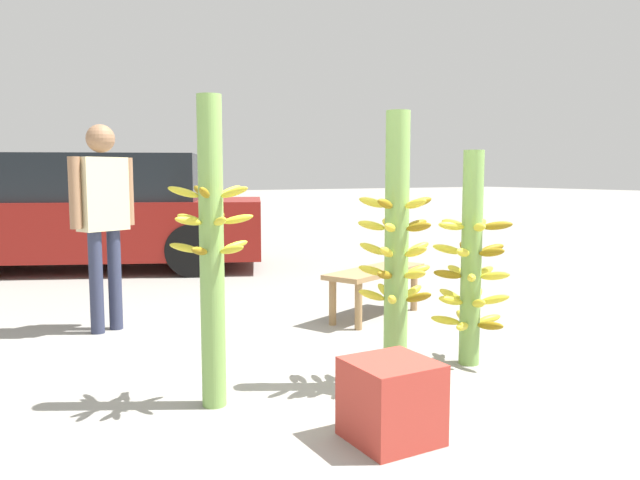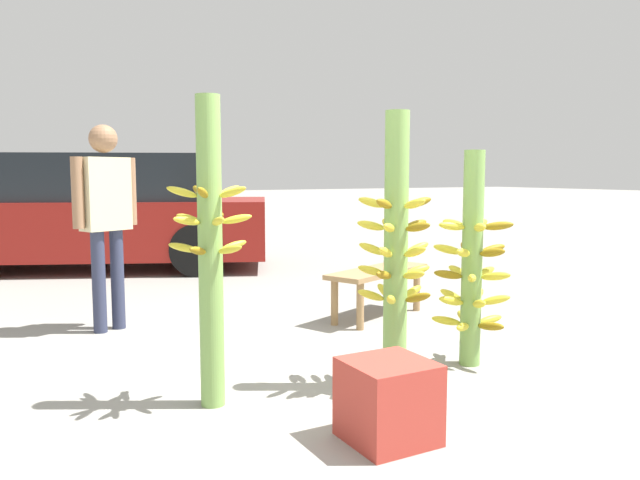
{
  "view_description": "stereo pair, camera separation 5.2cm",
  "coord_description": "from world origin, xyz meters",
  "px_view_note": "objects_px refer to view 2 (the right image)",
  "views": [
    {
      "loc": [
        -2.0,
        -2.57,
        1.23
      ],
      "look_at": [
        -0.12,
        0.75,
        0.82
      ],
      "focal_mm": 35.0,
      "sensor_mm": 36.0,
      "label": 1
    },
    {
      "loc": [
        -1.95,
        -2.6,
        1.23
      ],
      "look_at": [
        -0.12,
        0.75,
        0.82
      ],
      "focal_mm": 35.0,
      "sensor_mm": 36.0,
      "label": 2
    }
  ],
  "objects_px": {
    "parked_car": "(102,214)",
    "produce_crate": "(388,401)",
    "vendor_person": "(106,207)",
    "market_bench": "(378,278)",
    "banana_stalk_left": "(210,249)",
    "banana_stalk_right": "(472,264)",
    "banana_stalk_center": "(396,251)"
  },
  "relations": [
    {
      "from": "parked_car",
      "to": "produce_crate",
      "type": "xyz_separation_m",
      "value": [
        0.21,
        -6.12,
        -0.51
      ]
    },
    {
      "from": "vendor_person",
      "to": "market_bench",
      "type": "relative_size",
      "value": 1.41
    },
    {
      "from": "banana_stalk_left",
      "to": "parked_car",
      "type": "height_order",
      "value": "banana_stalk_left"
    },
    {
      "from": "banana_stalk_left",
      "to": "market_bench",
      "type": "distance_m",
      "value": 2.34
    },
    {
      "from": "parked_car",
      "to": "produce_crate",
      "type": "distance_m",
      "value": 6.15
    },
    {
      "from": "vendor_person",
      "to": "market_bench",
      "type": "bearing_deg",
      "value": 139.8
    },
    {
      "from": "market_bench",
      "to": "produce_crate",
      "type": "bearing_deg",
      "value": -145.68
    },
    {
      "from": "parked_car",
      "to": "market_bench",
      "type": "bearing_deg",
      "value": -135.41
    },
    {
      "from": "banana_stalk_right",
      "to": "market_bench",
      "type": "bearing_deg",
      "value": 81.03
    },
    {
      "from": "banana_stalk_right",
      "to": "produce_crate",
      "type": "relative_size",
      "value": 3.66
    },
    {
      "from": "banana_stalk_left",
      "to": "banana_stalk_center",
      "type": "relative_size",
      "value": 1.03
    },
    {
      "from": "banana_stalk_left",
      "to": "produce_crate",
      "type": "distance_m",
      "value": 1.18
    },
    {
      "from": "produce_crate",
      "to": "vendor_person",
      "type": "bearing_deg",
      "value": 105.35
    },
    {
      "from": "banana_stalk_right",
      "to": "vendor_person",
      "type": "bearing_deg",
      "value": 132.75
    },
    {
      "from": "banana_stalk_left",
      "to": "banana_stalk_center",
      "type": "xyz_separation_m",
      "value": [
        1.01,
        -0.23,
        -0.04
      ]
    },
    {
      "from": "vendor_person",
      "to": "produce_crate",
      "type": "xyz_separation_m",
      "value": [
        0.75,
        -2.72,
        -0.78
      ]
    },
    {
      "from": "banana_stalk_left",
      "to": "parked_car",
      "type": "bearing_deg",
      "value": 86.24
    },
    {
      "from": "banana_stalk_center",
      "to": "banana_stalk_right",
      "type": "height_order",
      "value": "banana_stalk_center"
    },
    {
      "from": "parked_car",
      "to": "banana_stalk_left",
      "type": "bearing_deg",
      "value": -160.17
    },
    {
      "from": "vendor_person",
      "to": "market_bench",
      "type": "height_order",
      "value": "vendor_person"
    },
    {
      "from": "market_bench",
      "to": "parked_car",
      "type": "distance_m",
      "value": 4.35
    },
    {
      "from": "banana_stalk_center",
      "to": "produce_crate",
      "type": "xyz_separation_m",
      "value": [
        -0.45,
        -0.58,
        -0.6
      ]
    },
    {
      "from": "banana_stalk_center",
      "to": "parked_car",
      "type": "distance_m",
      "value": 5.58
    },
    {
      "from": "produce_crate",
      "to": "banana_stalk_left",
      "type": "bearing_deg",
      "value": 124.5
    },
    {
      "from": "banana_stalk_left",
      "to": "banana_stalk_center",
      "type": "distance_m",
      "value": 1.04
    },
    {
      "from": "parked_car",
      "to": "banana_stalk_right",
      "type": "bearing_deg",
      "value": -142.59
    },
    {
      "from": "parked_car",
      "to": "vendor_person",
      "type": "bearing_deg",
      "value": -165.37
    },
    {
      "from": "banana_stalk_right",
      "to": "produce_crate",
      "type": "height_order",
      "value": "banana_stalk_right"
    },
    {
      "from": "banana_stalk_right",
      "to": "market_bench",
      "type": "relative_size",
      "value": 1.21
    },
    {
      "from": "vendor_person",
      "to": "market_bench",
      "type": "xyz_separation_m",
      "value": [
        2.09,
        -0.65,
        -0.62
      ]
    },
    {
      "from": "banana_stalk_center",
      "to": "vendor_person",
      "type": "xyz_separation_m",
      "value": [
        -1.2,
        2.14,
        0.18
      ]
    },
    {
      "from": "banana_stalk_left",
      "to": "banana_stalk_right",
      "type": "distance_m",
      "value": 1.7
    }
  ]
}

